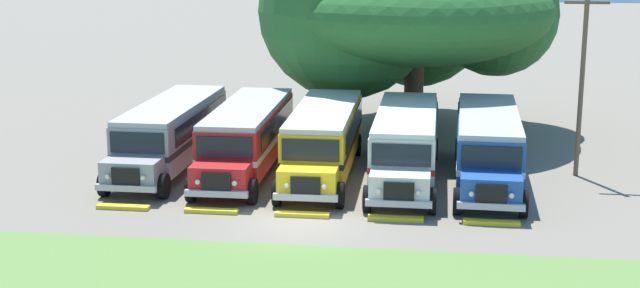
% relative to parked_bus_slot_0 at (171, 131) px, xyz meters
% --- Properties ---
extents(ground_plane, '(220.00, 220.00, 0.00)m').
position_rel_parked_bus_slot_0_xyz_m(ground_plane, '(6.84, -7.05, -1.58)').
color(ground_plane, slate).
extents(parked_bus_slot_0, '(2.77, 10.85, 2.82)m').
position_rel_parked_bus_slot_0_xyz_m(parked_bus_slot_0, '(0.00, 0.00, 0.00)').
color(parked_bus_slot_0, '#9E9993').
rests_on(parked_bus_slot_0, ground_plane).
extents(parked_bus_slot_1, '(2.80, 10.85, 2.82)m').
position_rel_parked_bus_slot_0_xyz_m(parked_bus_slot_1, '(3.47, -0.27, 0.00)').
color(parked_bus_slot_1, red).
rests_on(parked_bus_slot_1, ground_plane).
extents(parked_bus_slot_2, '(2.82, 10.86, 2.82)m').
position_rel_parked_bus_slot_0_xyz_m(parked_bus_slot_2, '(6.81, -0.30, 0.00)').
color(parked_bus_slot_2, yellow).
rests_on(parked_bus_slot_2, ground_plane).
extents(parked_bus_slot_3, '(2.69, 10.84, 2.82)m').
position_rel_parked_bus_slot_0_xyz_m(parked_bus_slot_3, '(10.32, -0.61, 0.00)').
color(parked_bus_slot_3, silver).
rests_on(parked_bus_slot_3, ground_plane).
extents(parked_bus_slot_4, '(2.88, 10.86, 2.82)m').
position_rel_parked_bus_slot_0_xyz_m(parked_bus_slot_4, '(13.71, -0.50, 0.00)').
color(parked_bus_slot_4, '#23519E').
rests_on(parked_bus_slot_4, ground_plane).
extents(curb_wheelstop_0, '(2.00, 0.36, 0.15)m').
position_rel_parked_bus_slot_0_xyz_m(curb_wheelstop_0, '(0.05, -6.44, -1.51)').
color(curb_wheelstop_0, yellow).
rests_on(curb_wheelstop_0, ground_plane).
extents(curb_wheelstop_1, '(2.00, 0.36, 0.15)m').
position_rel_parked_bus_slot_0_xyz_m(curb_wheelstop_1, '(3.44, -6.44, -1.51)').
color(curb_wheelstop_1, yellow).
rests_on(curb_wheelstop_1, ground_plane).
extents(curb_wheelstop_2, '(2.00, 0.36, 0.15)m').
position_rel_parked_bus_slot_0_xyz_m(curb_wheelstop_2, '(6.84, -6.44, -1.51)').
color(curb_wheelstop_2, yellow).
rests_on(curb_wheelstop_2, ground_plane).
extents(curb_wheelstop_3, '(2.00, 0.36, 0.15)m').
position_rel_parked_bus_slot_0_xyz_m(curb_wheelstop_3, '(10.23, -6.44, -1.51)').
color(curb_wheelstop_3, yellow).
rests_on(curb_wheelstop_3, ground_plane).
extents(curb_wheelstop_4, '(2.00, 0.36, 0.15)m').
position_rel_parked_bus_slot_0_xyz_m(curb_wheelstop_4, '(13.62, -6.44, -1.51)').
color(curb_wheelstop_4, yellow).
rests_on(curb_wheelstop_4, ground_plane).
extents(broad_shade_tree, '(15.37, 15.33, 10.81)m').
position_rel_parked_bus_slot_0_xyz_m(broad_shade_tree, '(9.81, 9.72, 4.50)').
color(broad_shade_tree, brown).
rests_on(broad_shade_tree, ground_plane).
extents(utility_pole, '(1.80, 0.20, 7.91)m').
position_rel_parked_bus_slot_0_xyz_m(utility_pole, '(17.51, 0.77, 2.63)').
color(utility_pole, brown).
rests_on(utility_pole, ground_plane).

